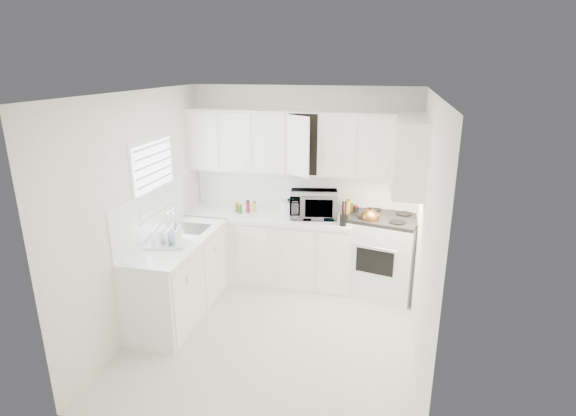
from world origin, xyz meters
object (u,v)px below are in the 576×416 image
(utensil_crock, at_px, (344,213))
(tea_kettle, at_px, (370,217))
(microwave, at_px, (314,202))
(rice_cooker, at_px, (289,207))
(stove, at_px, (383,244))
(dish_rack, at_px, (166,235))

(utensil_crock, bearing_deg, tea_kettle, 10.54)
(tea_kettle, xyz_separation_m, microwave, (-0.73, 0.19, 0.09))
(rice_cooker, bearing_deg, utensil_crock, -4.28)
(microwave, height_order, rice_cooker, microwave)
(stove, relative_size, dish_rack, 3.12)
(dish_rack, bearing_deg, rice_cooker, 36.87)
(microwave, relative_size, dish_rack, 1.42)
(microwave, bearing_deg, utensil_crock, -40.18)
(tea_kettle, distance_m, microwave, 0.76)
(tea_kettle, xyz_separation_m, utensil_crock, (-0.31, -0.06, 0.04))
(tea_kettle, height_order, microwave, microwave)
(dish_rack, bearing_deg, stove, 15.15)
(stove, height_order, utensil_crock, stove)
(utensil_crock, bearing_deg, dish_rack, -149.68)
(rice_cooker, height_order, utensil_crock, utensil_crock)
(microwave, height_order, dish_rack, microwave)
(microwave, relative_size, utensil_crock, 1.85)
(rice_cooker, xyz_separation_m, dish_rack, (-1.08, -1.33, 0.01))
(rice_cooker, relative_size, utensil_crock, 0.68)
(microwave, distance_m, utensil_crock, 0.49)
(microwave, xyz_separation_m, rice_cooker, (-0.34, 0.01, -0.09))
(stove, bearing_deg, rice_cooker, -167.87)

